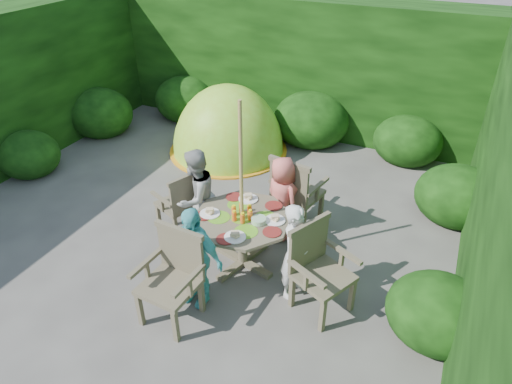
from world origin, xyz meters
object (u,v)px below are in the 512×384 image
at_px(child_back, 282,198).
at_px(child_front, 194,256).
at_px(garden_chair_back, 295,191).
at_px(child_left, 196,197).
at_px(garden_chair_left, 181,202).
at_px(patio_table, 243,225).
at_px(child_right, 296,252).
at_px(garden_chair_right, 318,267).
at_px(parasol_pole, 242,191).
at_px(dome_tent, 228,151).
at_px(garden_chair_front, 173,275).

distance_m(child_back, child_front, 1.60).
relative_size(garden_chair_back, child_left, 0.79).
bearing_deg(garden_chair_left, patio_table, 97.49).
distance_m(child_left, child_back, 1.13).
bearing_deg(child_back, child_right, 150.48).
distance_m(garden_chair_right, child_left, 1.90).
relative_size(parasol_pole, garden_chair_left, 2.43).
bearing_deg(garden_chair_left, garden_chair_right, 97.63).
height_order(garden_chair_left, garden_chair_back, garden_chair_back).
distance_m(patio_table, child_front, 0.80).
relative_size(child_back, dome_tent, 0.48).
distance_m(patio_table, child_right, 0.80).
distance_m(child_left, child_front, 1.13).
distance_m(parasol_pole, garden_chair_left, 1.26).
height_order(garden_chair_left, child_right, child_right).
bearing_deg(patio_table, garden_chair_back, 74.69).
distance_m(patio_table, garden_chair_right, 1.09).
distance_m(garden_chair_left, child_left, 0.35).
bearing_deg(parasol_pole, child_right, -15.19).
bearing_deg(parasol_pole, patio_table, -2.39).
bearing_deg(patio_table, garden_chair_right, -14.36).
xyz_separation_m(garden_chair_back, child_back, (-0.08, -0.27, 0.03)).
height_order(patio_table, child_back, child_back).
bearing_deg(garden_chair_right, garden_chair_left, 101.30).
height_order(garden_chair_front, child_right, child_right).
height_order(garden_chair_left, garden_chair_front, garden_chair_front).
distance_m(garden_chair_back, child_front, 1.89).
height_order(child_front, dome_tent, child_front).
relative_size(garden_chair_front, child_back, 0.86).
bearing_deg(garden_chair_back, dome_tent, -29.65).
xyz_separation_m(parasol_pole, garden_chair_front, (-0.30, -1.05, -0.55)).
bearing_deg(child_left, garden_chair_front, 27.88).
distance_m(garden_chair_back, garden_chair_front, 2.18).
bearing_deg(garden_chair_back, garden_chair_right, 131.44).
bearing_deg(child_right, garden_chair_left, 86.10).
relative_size(parasol_pole, child_back, 1.85).
relative_size(child_right, child_front, 0.96).
distance_m(garden_chair_back, child_left, 1.36).
bearing_deg(garden_chair_left, garden_chair_front, 51.96).
distance_m(parasol_pole, child_back, 0.95).
distance_m(garden_chair_back, child_right, 1.35).
height_order(parasol_pole, garden_chair_back, parasol_pole).
height_order(garden_chair_right, child_left, child_left).
relative_size(parasol_pole, dome_tent, 0.88).
height_order(patio_table, garden_chair_front, garden_chair_front).
bearing_deg(garden_chair_left, child_back, 133.29).
relative_size(garden_chair_left, garden_chair_front, 0.89).
distance_m(garden_chair_right, garden_chair_left, 2.19).
bearing_deg(child_right, child_front, 130.81).
bearing_deg(child_left, dome_tent, -153.42).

